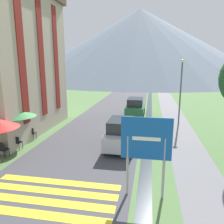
{
  "coord_description": "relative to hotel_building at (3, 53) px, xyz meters",
  "views": [
    {
      "loc": [
        1.29,
        -2.77,
        5.02
      ],
      "look_at": [
        -0.98,
        10.0,
        2.19
      ],
      "focal_mm": 35.0,
      "sensor_mm": 36.0,
      "label": 1
    }
  ],
  "objects": [
    {
      "name": "road",
      "position": [
        6.9,
        18.0,
        -5.86
      ],
      "size": [
        6.4,
        60.0,
        0.01
      ],
      "color": "#424247",
      "rests_on": "ground_plane"
    },
    {
      "name": "crosswalk_marking",
      "position": [
        6.9,
        -7.73,
        -5.86
      ],
      "size": [
        5.44,
        2.54,
        0.01
      ],
      "color": "yellow",
      "rests_on": "ground_plane"
    },
    {
      "name": "streetlamp",
      "position": [
        13.12,
        3.97,
        -2.66
      ],
      "size": [
        0.28,
        0.28,
        5.45
      ],
      "color": "#515156",
      "rests_on": "ground_plane"
    },
    {
      "name": "cafe_chair_near_right",
      "position": [
        2.67,
        -4.65,
        -5.35
      ],
      "size": [
        0.4,
        0.4,
        0.85
      ],
      "rotation": [
        0.0,
        0.0,
        0.31
      ],
      "color": "black",
      "rests_on": "ground_plane"
    },
    {
      "name": "parked_car_far",
      "position": [
        9.26,
        6.34,
        -4.96
      ],
      "size": [
        1.79,
        4.17,
        1.82
      ],
      "color": "#28663D",
      "rests_on": "ground_plane"
    },
    {
      "name": "cafe_chair_far_right",
      "position": [
        2.86,
        -1.83,
        -5.35
      ],
      "size": [
        0.4,
        0.4,
        0.85
      ],
      "rotation": [
        0.0,
        0.0,
        0.21
      ],
      "color": "black",
      "rests_on": "ground_plane"
    },
    {
      "name": "footpath",
      "position": [
        13.0,
        18.0,
        -5.86
      ],
      "size": [
        2.2,
        60.0,
        0.01
      ],
      "color": "slate",
      "rests_on": "ground_plane"
    },
    {
      "name": "person_seated_near",
      "position": [
        2.41,
        -3.92,
        -5.18
      ],
      "size": [
        0.32,
        0.32,
        1.24
      ],
      "color": "#282833",
      "rests_on": "ground_plane"
    },
    {
      "name": "ground_plane",
      "position": [
        9.4,
        8.0,
        -5.87
      ],
      "size": [
        160.0,
        160.0,
        0.0
      ],
      "primitive_type": "plane",
      "color": "#517542"
    },
    {
      "name": "cafe_chair_near_left",
      "position": [
        2.89,
        -4.82,
        -5.35
      ],
      "size": [
        0.4,
        0.4,
        0.85
      ],
      "rotation": [
        0.0,
        0.0,
        0.05
      ],
      "color": "black",
      "rests_on": "ground_plane"
    },
    {
      "name": "drainage_channel",
      "position": [
        10.6,
        18.0,
        -5.87
      ],
      "size": [
        0.6,
        60.0,
        0.0
      ],
      "color": "black",
      "rests_on": "ground_plane"
    },
    {
      "name": "cafe_chair_middle",
      "position": [
        2.94,
        -3.64,
        -5.35
      ],
      "size": [
        0.4,
        0.4,
        0.85
      ],
      "rotation": [
        0.0,
        0.0,
        0.1
      ],
      "color": "black",
      "rests_on": "ground_plane"
    },
    {
      "name": "road_sign",
      "position": [
        10.59,
        -7.04,
        -3.79
      ],
      "size": [
        1.88,
        0.11,
        3.16
      ],
      "color": "#9E9EA3",
      "rests_on": "ground_plane"
    },
    {
      "name": "cafe_umbrella_middle_green",
      "position": [
        2.61,
        -2.82,
        -3.81
      ],
      "size": [
        2.24,
        2.24,
        2.27
      ],
      "color": "#B7B2A8",
      "rests_on": "ground_plane"
    },
    {
      "name": "parked_car_near",
      "position": [
        9.0,
        -2.13,
        -4.96
      ],
      "size": [
        1.75,
        3.83,
        1.82
      ],
      "color": "#B2B2B7",
      "rests_on": "ground_plane"
    },
    {
      "name": "mountain_distant",
      "position": [
        6.17,
        66.75,
        6.15
      ],
      "size": [
        83.53,
        83.53,
        24.03
      ],
      "color": "slate",
      "rests_on": "ground_plane"
    },
    {
      "name": "hotel_building",
      "position": [
        0.0,
        0.0,
        0.0
      ],
      "size": [
        6.41,
        9.42,
        10.87
      ],
      "color": "tan",
      "rests_on": "ground_plane"
    }
  ]
}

